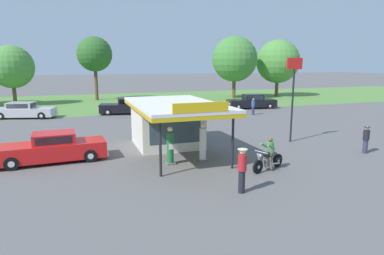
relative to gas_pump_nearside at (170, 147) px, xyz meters
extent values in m
plane|color=#5B5959|center=(-0.19, -0.54, -0.87)|extent=(300.00, 300.00, 0.00)
cube|color=#56843D|center=(-0.19, 29.46, -0.86)|extent=(120.00, 24.00, 0.01)
cube|color=silver|center=(0.87, 3.84, 0.47)|extent=(3.71, 3.77, 2.68)
cube|color=#384C56|center=(0.87, 1.97, 0.53)|extent=(2.97, 0.05, 1.72)
cube|color=silver|center=(0.87, 1.98, 1.89)|extent=(4.41, 7.99, 0.16)
cube|color=gold|center=(0.87, 1.98, 1.71)|extent=(4.41, 7.99, 0.18)
cube|color=gold|center=(0.87, -1.98, 2.19)|extent=(2.60, 0.08, 0.44)
cylinder|color=black|center=(2.62, -1.61, 0.47)|extent=(0.12, 0.12, 2.68)
cylinder|color=black|center=(-0.89, -1.61, 0.47)|extent=(0.12, 0.12, 2.68)
cube|color=slate|center=(0.00, 0.00, -0.82)|extent=(0.44, 0.44, 0.10)
cylinder|color=#1E6B33|center=(0.00, 0.00, 0.00)|extent=(0.34, 0.34, 1.53)
cube|color=white|center=(0.00, -0.18, 0.08)|extent=(0.22, 0.02, 0.28)
sphere|color=white|center=(0.00, 0.00, 0.90)|extent=(0.26, 0.26, 0.26)
cube|color=slate|center=(1.73, 0.00, -0.82)|extent=(0.44, 0.44, 0.10)
cylinder|color=silver|center=(1.73, 0.00, 0.04)|extent=(0.34, 0.34, 1.62)
cube|color=white|center=(1.73, -0.18, 0.13)|extent=(0.22, 0.02, 0.28)
sphere|color=white|center=(1.73, 0.00, 1.00)|extent=(0.26, 0.26, 0.26)
cylinder|color=black|center=(3.37, -2.71, -0.55)|extent=(0.63, 0.33, 0.64)
cylinder|color=silver|center=(3.37, -2.71, -0.55)|extent=(0.19, 0.17, 0.16)
cylinder|color=black|center=(4.81, -2.13, -0.55)|extent=(0.63, 0.33, 0.64)
cylinder|color=silver|center=(4.81, -2.13, -0.55)|extent=(0.19, 0.17, 0.16)
ellipsoid|color=black|center=(4.00, -2.46, -0.09)|extent=(0.61, 0.43, 0.24)
cube|color=#59595E|center=(4.05, -2.44, -0.45)|extent=(0.50, 0.39, 0.36)
cube|color=black|center=(4.32, -2.33, -0.15)|extent=(0.54, 0.42, 0.10)
cylinder|color=silver|center=(3.47, -2.67, -0.27)|extent=(0.37, 0.20, 0.71)
cylinder|color=silver|center=(3.58, -2.63, 0.11)|extent=(0.30, 0.66, 0.04)
sphere|color=silver|center=(3.48, -2.66, -0.05)|extent=(0.16, 0.16, 0.16)
cube|color=black|center=(4.77, -2.15, -0.43)|extent=(0.48, 0.33, 0.12)
cylinder|color=silver|center=(4.47, -2.42, -0.59)|extent=(0.68, 0.34, 0.18)
cube|color=brown|center=(4.26, -2.35, -0.09)|extent=(0.50, 0.46, 0.14)
cylinder|color=brown|center=(4.13, -2.58, -0.49)|extent=(0.20, 0.26, 0.56)
cylinder|color=brown|center=(4.01, -2.28, -0.49)|extent=(0.20, 0.26, 0.56)
cylinder|color=#4C8C4C|center=(4.22, -2.37, 0.23)|extent=(0.50, 0.45, 0.60)
sphere|color=brown|center=(4.17, -2.39, 0.60)|extent=(0.22, 0.22, 0.22)
cylinder|color=#4C8C4C|center=(4.08, -2.64, 0.31)|extent=(0.53, 0.28, 0.31)
cylinder|color=#4C8C4C|center=(3.93, -2.27, 0.31)|extent=(0.53, 0.28, 0.31)
cube|color=red|center=(-5.56, 2.41, -0.28)|extent=(5.32, 2.05, 0.81)
cube|color=red|center=(-5.43, 2.42, 0.38)|extent=(2.09, 1.66, 0.52)
cube|color=#283847|center=(-6.41, 2.36, 0.38)|extent=(0.11, 1.38, 0.42)
cube|color=#283847|center=(-5.39, 1.66, 0.38)|extent=(1.71, 0.12, 0.40)
cube|color=#283847|center=(-5.47, 3.18, 0.38)|extent=(1.71, 0.12, 0.40)
cube|color=silver|center=(-2.92, 2.55, -0.57)|extent=(0.21, 1.68, 0.18)
cylinder|color=black|center=(-7.29, 1.49, -0.54)|extent=(0.67, 0.24, 0.66)
cylinder|color=silver|center=(-7.29, 1.49, -0.54)|extent=(0.31, 0.24, 0.30)
cylinder|color=black|center=(-7.38, 3.14, -0.54)|extent=(0.67, 0.24, 0.66)
cylinder|color=silver|center=(-7.38, 3.14, -0.54)|extent=(0.31, 0.24, 0.30)
cylinder|color=black|center=(-3.74, 1.68, -0.54)|extent=(0.67, 0.24, 0.66)
cylinder|color=silver|center=(-3.74, 1.68, -0.54)|extent=(0.31, 0.24, 0.30)
cylinder|color=black|center=(-3.83, 3.33, -0.54)|extent=(0.67, 0.24, 0.66)
cylinder|color=silver|center=(-3.83, 3.33, -0.54)|extent=(0.31, 0.24, 0.30)
cube|color=black|center=(0.48, 17.77, -0.28)|extent=(5.56, 2.91, 0.82)
cube|color=black|center=(0.82, 17.70, 0.42)|extent=(2.56, 2.07, 0.58)
cube|color=#283847|center=(-0.27, 17.93, 0.42)|extent=(0.34, 1.43, 0.46)
cube|color=#283847|center=(0.65, 16.92, 0.42)|extent=(1.90, 0.43, 0.44)
cube|color=#283847|center=(0.98, 18.48, 0.42)|extent=(1.90, 0.43, 0.44)
cube|color=silver|center=(-2.14, 18.32, -0.57)|extent=(0.48, 1.75, 0.18)
cube|color=silver|center=(3.09, 17.22, -0.57)|extent=(0.48, 1.75, 0.18)
sphere|color=white|center=(-2.27, 17.74, -0.24)|extent=(0.18, 0.18, 0.18)
sphere|color=white|center=(-2.03, 18.91, -0.24)|extent=(0.18, 0.18, 0.18)
cylinder|color=black|center=(-1.46, 17.29, -0.54)|extent=(0.69, 0.33, 0.66)
cylinder|color=silver|center=(-1.46, 17.29, -0.54)|extent=(0.34, 0.28, 0.30)
cylinder|color=black|center=(-1.10, 18.99, -0.54)|extent=(0.69, 0.33, 0.66)
cylinder|color=silver|center=(-1.10, 18.99, -0.54)|extent=(0.34, 0.28, 0.30)
cylinder|color=black|center=(2.06, 16.55, -0.54)|extent=(0.69, 0.33, 0.66)
cylinder|color=silver|center=(2.06, 16.55, -0.54)|extent=(0.34, 0.28, 0.30)
cylinder|color=black|center=(2.41, 18.25, -0.54)|extent=(0.69, 0.33, 0.66)
cylinder|color=silver|center=(2.41, 18.25, -0.54)|extent=(0.34, 0.28, 0.30)
cube|color=black|center=(14.34, 17.34, -0.28)|extent=(5.61, 2.61, 0.80)
cube|color=black|center=(14.49, 17.32, 0.41)|extent=(2.28, 1.92, 0.58)
cube|color=#283847|center=(13.49, 17.46, 0.41)|extent=(0.24, 1.45, 0.47)
cube|color=#283847|center=(14.38, 16.52, 0.41)|extent=(1.75, 0.28, 0.44)
cube|color=#283847|center=(14.60, 18.12, 0.41)|extent=(1.75, 0.28, 0.44)
cube|color=silver|center=(11.64, 17.72, -0.57)|extent=(0.37, 1.78, 0.18)
cube|color=silver|center=(17.04, 16.96, -0.57)|extent=(0.37, 1.78, 0.18)
sphere|color=white|center=(11.54, 17.13, -0.24)|extent=(0.18, 0.18, 0.18)
sphere|color=white|center=(11.71, 18.32, -0.24)|extent=(0.18, 0.18, 0.18)
cylinder|color=black|center=(12.40, 16.73, -0.54)|extent=(0.68, 0.29, 0.66)
cylinder|color=silver|center=(12.40, 16.73, -0.54)|extent=(0.32, 0.26, 0.30)
cylinder|color=black|center=(12.65, 18.47, -0.54)|extent=(0.68, 0.29, 0.66)
cylinder|color=silver|center=(12.65, 18.47, -0.54)|extent=(0.32, 0.26, 0.30)
cylinder|color=black|center=(16.03, 16.22, -0.54)|extent=(0.68, 0.29, 0.66)
cylinder|color=silver|center=(16.03, 16.22, -0.54)|extent=(0.32, 0.26, 0.30)
cylinder|color=black|center=(16.28, 17.95, -0.54)|extent=(0.68, 0.29, 0.66)
cylinder|color=silver|center=(16.28, 17.95, -0.54)|extent=(0.32, 0.26, 0.30)
cube|color=#B7B7BC|center=(-8.83, 18.20, -0.31)|extent=(5.52, 3.09, 0.75)
cube|color=#B7B7BC|center=(-9.10, 18.27, 0.34)|extent=(2.54, 2.10, 0.55)
cube|color=#283847|center=(-8.06, 17.99, 0.34)|extent=(0.40, 1.37, 0.44)
cube|color=#283847|center=(-8.90, 19.02, 0.34)|extent=(1.82, 0.51, 0.42)
cube|color=#283847|center=(-9.30, 17.52, 0.34)|extent=(1.82, 0.51, 0.42)
cube|color=silver|center=(-6.27, 17.52, -0.57)|extent=(0.56, 1.69, 0.18)
sphere|color=white|center=(-6.12, 18.07, -0.27)|extent=(0.18, 0.18, 0.18)
sphere|color=white|center=(-6.41, 16.96, -0.27)|extent=(0.18, 0.18, 0.18)
cylinder|color=black|center=(-6.89, 18.55, -0.54)|extent=(0.69, 0.36, 0.66)
cylinder|color=silver|center=(-6.89, 18.55, -0.54)|extent=(0.34, 0.29, 0.30)
cylinder|color=black|center=(-7.33, 16.93, -0.54)|extent=(0.69, 0.36, 0.66)
cylinder|color=silver|center=(-7.33, 16.93, -0.54)|extent=(0.34, 0.29, 0.30)
cylinder|color=black|center=(-10.33, 19.47, -0.54)|extent=(0.69, 0.36, 0.66)
cylinder|color=silver|center=(-10.33, 19.47, -0.54)|extent=(0.34, 0.29, 0.30)
cylinder|color=black|center=(-10.76, 17.84, -0.54)|extent=(0.69, 0.36, 0.66)
cylinder|color=silver|center=(-10.76, 17.84, -0.54)|extent=(0.34, 0.29, 0.30)
cube|color=black|center=(6.49, 16.94, -0.32)|extent=(5.32, 3.02, 0.74)
cube|color=black|center=(6.28, 16.89, 0.36)|extent=(2.29, 2.04, 0.61)
cube|color=#283847|center=(7.20, 17.13, 0.36)|extent=(0.39, 1.39, 0.49)
cube|color=#283847|center=(6.08, 17.65, 0.36)|extent=(1.62, 0.44, 0.46)
cube|color=#283847|center=(6.47, 16.12, 0.36)|extent=(1.62, 0.44, 0.46)
cube|color=silver|center=(8.96, 17.57, -0.57)|extent=(0.55, 1.71, 0.18)
cube|color=silver|center=(4.03, 16.31, -0.57)|extent=(0.55, 1.71, 0.18)
sphere|color=white|center=(8.82, 18.14, -0.28)|extent=(0.18, 0.18, 0.18)
sphere|color=white|center=(9.11, 17.01, -0.28)|extent=(0.18, 0.18, 0.18)
cylinder|color=black|center=(7.93, 18.19, -0.54)|extent=(0.69, 0.36, 0.66)
cylinder|color=silver|center=(7.93, 18.19, -0.54)|extent=(0.34, 0.29, 0.30)
cylinder|color=black|center=(8.36, 16.54, -0.54)|extent=(0.69, 0.36, 0.66)
cylinder|color=silver|center=(8.36, 16.54, -0.54)|extent=(0.34, 0.29, 0.30)
cylinder|color=black|center=(4.62, 17.35, -0.54)|extent=(0.69, 0.36, 0.66)
cylinder|color=silver|center=(4.62, 17.35, -0.54)|extent=(0.34, 0.29, 0.30)
cylinder|color=black|center=(5.05, 15.69, -0.54)|extent=(0.69, 0.36, 0.66)
cylinder|color=silver|center=(5.05, 15.69, -0.54)|extent=(0.34, 0.29, 0.30)
cylinder|color=#2D3351|center=(12.09, 13.03, -0.46)|extent=(0.26, 0.26, 0.82)
cylinder|color=#2D4C8C|center=(12.09, 13.03, 0.24)|extent=(0.34, 0.34, 0.58)
sphere|color=#9E704C|center=(12.09, 13.03, 0.64)|extent=(0.22, 0.22, 0.22)
cylinder|color=black|center=(3.19, 7.61, -0.46)|extent=(0.26, 0.26, 0.81)
cylinder|color=white|center=(3.19, 7.61, 0.23)|extent=(0.34, 0.34, 0.57)
sphere|color=tan|center=(3.19, 7.61, 0.62)|extent=(0.22, 0.22, 0.22)
cylinder|color=beige|center=(3.19, 7.61, 0.70)|extent=(0.35, 0.35, 0.02)
cylinder|color=#2D3351|center=(10.86, -1.62, -0.48)|extent=(0.26, 0.26, 0.77)
cylinder|color=black|center=(10.86, -1.62, 0.18)|extent=(0.34, 0.34, 0.55)
sphere|color=tan|center=(10.86, -1.62, 0.55)|extent=(0.21, 0.21, 0.21)
cylinder|color=black|center=(10.86, -1.62, 0.62)|extent=(0.33, 0.33, 0.02)
cylinder|color=black|center=(1.61, -4.48, -0.42)|extent=(0.26, 0.26, 0.90)
cylinder|color=#B21E23|center=(1.61, -4.48, 0.35)|extent=(0.34, 0.34, 0.64)
sphere|color=beige|center=(1.61, -4.48, 0.79)|extent=(0.24, 0.24, 0.24)
cylinder|color=beige|center=(1.61, -4.48, 0.87)|extent=(0.39, 0.39, 0.02)
cylinder|color=brown|center=(-1.57, 32.10, 1.38)|extent=(0.45, 0.45, 4.49)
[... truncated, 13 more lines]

